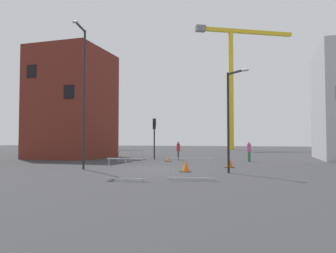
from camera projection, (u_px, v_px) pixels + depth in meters
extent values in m
plane|color=#333335|center=(155.00, 169.00, 21.32)|extent=(160.00, 160.00, 0.00)
cube|color=maroon|center=(73.00, 104.00, 34.99)|extent=(7.21, 7.88, 11.67)
cube|color=black|center=(31.00, 71.00, 31.94)|extent=(1.10, 0.06, 1.30)
cube|color=black|center=(69.00, 92.00, 30.59)|extent=(1.10, 0.06, 1.30)
cylinder|color=yellow|center=(231.00, 91.00, 62.03)|extent=(0.90, 0.90, 22.84)
cube|color=yellow|center=(247.00, 32.00, 63.16)|extent=(17.23, 9.59, 0.70)
cube|color=slate|center=(201.00, 29.00, 61.34)|extent=(2.15, 1.90, 1.10)
cylinder|color=#232326|center=(84.00, 99.00, 21.42)|extent=(0.14, 0.14, 9.36)
cube|color=#232326|center=(80.00, 27.00, 20.70)|extent=(0.51, 1.80, 0.10)
ellipsoid|color=silver|center=(75.00, 22.00, 19.79)|extent=(0.44, 0.24, 0.16)
cylinder|color=#232326|center=(228.00, 123.00, 18.94)|extent=(0.14, 0.14, 5.95)
cube|color=#232326|center=(236.00, 72.00, 18.42)|extent=(1.14, 1.10, 0.10)
ellipsoid|color=silver|center=(245.00, 70.00, 17.77)|extent=(0.44, 0.24, 0.16)
cylinder|color=#2D2D30|center=(154.00, 143.00, 37.21)|extent=(0.12, 0.12, 3.18)
cube|color=#2D2D30|center=(154.00, 126.00, 37.29)|extent=(0.30, 0.26, 0.70)
sphere|color=red|center=(156.00, 124.00, 37.24)|extent=(0.11, 0.11, 0.11)
sphere|color=#3C2905|center=(156.00, 126.00, 37.23)|extent=(0.11, 0.11, 0.11)
sphere|color=#07330F|center=(156.00, 128.00, 37.22)|extent=(0.11, 0.11, 0.11)
cylinder|color=black|center=(154.00, 142.00, 31.94)|extent=(0.12, 0.12, 3.38)
cube|color=black|center=(154.00, 122.00, 32.03)|extent=(0.28, 0.31, 0.70)
sphere|color=#390605|center=(155.00, 120.00, 32.20)|extent=(0.11, 0.11, 0.11)
sphere|color=#F2A514|center=(155.00, 122.00, 32.19)|extent=(0.11, 0.11, 0.11)
sphere|color=#07330F|center=(155.00, 124.00, 32.18)|extent=(0.11, 0.11, 0.11)
cylinder|color=#4C4C51|center=(179.00, 156.00, 31.19)|extent=(0.14, 0.14, 0.84)
cylinder|color=#4C4C51|center=(178.00, 156.00, 31.00)|extent=(0.14, 0.14, 0.84)
cylinder|color=red|center=(178.00, 148.00, 31.13)|extent=(0.34, 0.34, 0.70)
sphere|color=#8C6647|center=(178.00, 143.00, 31.15)|extent=(0.23, 0.23, 0.23)
cylinder|color=#2D844C|center=(250.00, 157.00, 28.83)|extent=(0.14, 0.14, 0.86)
cylinder|color=#2D844C|center=(249.00, 157.00, 28.69)|extent=(0.14, 0.14, 0.86)
cylinder|color=#D14C8C|center=(249.00, 148.00, 28.79)|extent=(0.34, 0.34, 0.71)
sphere|color=tan|center=(249.00, 143.00, 28.81)|extent=(0.23, 0.23, 0.23)
cube|color=#9EA0A5|center=(130.00, 150.00, 27.81)|extent=(2.47, 0.25, 0.06)
cube|color=#9EA0A5|center=(130.00, 161.00, 27.77)|extent=(2.47, 0.25, 0.06)
cylinder|color=#9EA0A5|center=(119.00, 156.00, 28.19)|extent=(0.04, 0.04, 1.05)
cylinder|color=#9EA0A5|center=(130.00, 156.00, 27.79)|extent=(0.04, 0.04, 1.05)
cylinder|color=#9EA0A5|center=(142.00, 157.00, 27.39)|extent=(0.04, 0.04, 1.05)
cube|color=#B2B5BA|center=(191.00, 158.00, 15.58)|extent=(2.28, 0.40, 0.06)
cube|color=#B2B5BA|center=(191.00, 178.00, 15.54)|extent=(2.28, 0.40, 0.06)
cylinder|color=#B2B5BA|center=(170.00, 169.00, 15.71)|extent=(0.04, 0.04, 1.05)
cylinder|color=#B2B5BA|center=(191.00, 169.00, 15.55)|extent=(0.04, 0.04, 1.05)
cylinder|color=#B2B5BA|center=(212.00, 170.00, 15.40)|extent=(0.04, 0.04, 1.05)
cube|color=#B2B5BA|center=(126.00, 159.00, 15.32)|extent=(1.85, 0.24, 0.06)
cube|color=#B2B5BA|center=(125.00, 179.00, 15.28)|extent=(1.85, 0.24, 0.06)
cylinder|color=#B2B5BA|center=(109.00, 169.00, 15.46)|extent=(0.04, 0.04, 1.05)
cylinder|color=#B2B5BA|center=(125.00, 170.00, 15.30)|extent=(0.04, 0.04, 1.05)
cylinder|color=#B2B5BA|center=(142.00, 170.00, 15.14)|extent=(0.04, 0.04, 1.05)
cube|color=black|center=(186.00, 171.00, 19.62)|extent=(0.66, 0.66, 0.03)
cone|color=orange|center=(186.00, 166.00, 19.63)|extent=(0.51, 0.51, 0.67)
cube|color=black|center=(168.00, 161.00, 28.73)|extent=(0.49, 0.49, 0.03)
cone|color=orange|center=(168.00, 159.00, 28.73)|extent=(0.38, 0.38, 0.49)
cube|color=black|center=(230.00, 167.00, 22.60)|extent=(0.66, 0.66, 0.03)
cone|color=#E55B0F|center=(230.00, 163.00, 22.62)|extent=(0.50, 0.50, 0.66)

